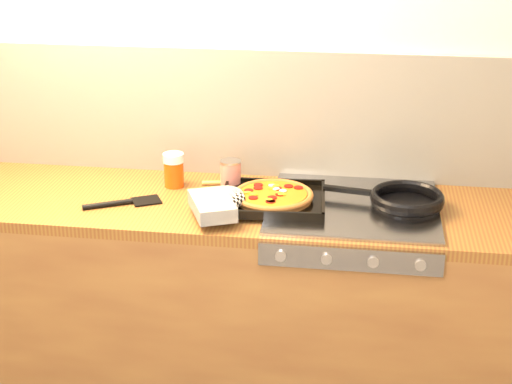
% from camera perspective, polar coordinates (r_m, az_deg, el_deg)
% --- Properties ---
extents(room_shell, '(3.20, 3.20, 3.20)m').
position_cam_1_polar(room_shell, '(3.05, -1.03, 5.74)').
color(room_shell, white).
rests_on(room_shell, ground).
extents(counter_run, '(3.20, 0.62, 0.90)m').
position_cam_1_polar(counter_run, '(3.07, -1.81, -8.45)').
color(counter_run, olive).
rests_on(counter_run, ground).
extents(stovetop, '(0.60, 0.56, 0.02)m').
position_cam_1_polar(stovetop, '(2.82, 7.10, -1.08)').
color(stovetop, '#939498').
rests_on(stovetop, counter_run).
extents(pizza_on_tray, '(0.49, 0.45, 0.06)m').
position_cam_1_polar(pizza_on_tray, '(2.78, 0.04, -0.46)').
color(pizza_on_tray, black).
rests_on(pizza_on_tray, stovetop).
extents(frying_pan, '(0.45, 0.30, 0.04)m').
position_cam_1_polar(frying_pan, '(2.83, 10.81, -0.55)').
color(frying_pan, black).
rests_on(frying_pan, stovetop).
extents(tomato_can, '(0.08, 0.08, 0.11)m').
position_cam_1_polar(tomato_can, '(2.96, -1.86, 1.26)').
color(tomato_can, '#9C0C10').
rests_on(tomato_can, counter_run).
extents(juice_glass, '(0.09, 0.09, 0.13)m').
position_cam_1_polar(juice_glass, '(3.00, -6.00, 1.63)').
color(juice_glass, '#DD440D').
rests_on(juice_glass, counter_run).
extents(wooden_spoon, '(0.30, 0.08, 0.02)m').
position_cam_1_polar(wooden_spoon, '(3.02, -0.55, 0.73)').
color(wooden_spoon, tan).
rests_on(wooden_spoon, counter_run).
extents(black_spatula, '(0.27, 0.18, 0.02)m').
position_cam_1_polar(black_spatula, '(2.87, -9.59, -0.77)').
color(black_spatula, black).
rests_on(black_spatula, counter_run).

